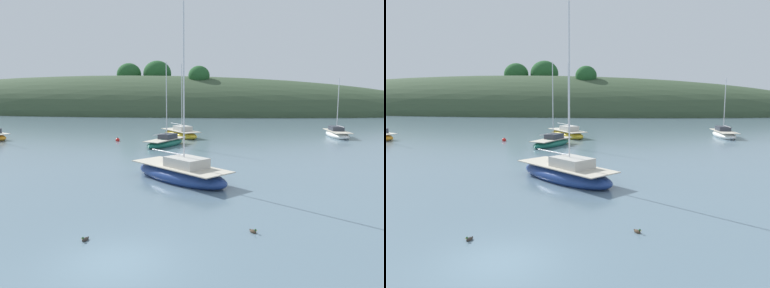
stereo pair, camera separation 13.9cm
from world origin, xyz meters
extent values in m
plane|color=slate|center=(0.00, 0.00, 0.00)|extent=(400.00, 400.00, 0.00)
ellipsoid|color=#384C33|center=(-25.00, 80.84, 0.00)|extent=(150.00, 36.00, 17.34)
ellipsoid|color=#235628|center=(-5.54, 74.53, 8.39)|extent=(4.69, 4.26, 4.26)
ellipsoid|color=#235628|center=(-24.01, 83.78, 9.02)|extent=(6.05, 5.50, 5.50)
ellipsoid|color=#235628|center=(-16.94, 84.06, 9.20)|extent=(6.88, 6.25, 6.25)
ellipsoid|color=gold|center=(-3.19, 33.94, 0.30)|extent=(5.93, 6.79, 1.08)
cube|color=beige|center=(-3.19, 33.94, 0.79)|extent=(5.45, 6.25, 0.06)
cube|color=beige|center=(-2.87, 33.51, 1.08)|extent=(2.50, 2.63, 0.58)
cylinder|color=silver|center=(-2.99, 33.67, 4.68)|extent=(0.09, 0.09, 7.80)
cylinder|color=silver|center=(-3.85, 34.81, 1.49)|extent=(1.77, 2.31, 0.07)
ellipsoid|color=#196B56|center=(-3.58, 26.59, 0.25)|extent=(3.95, 6.02, 0.91)
cube|color=beige|center=(-3.58, 26.59, 0.66)|extent=(3.63, 5.53, 0.06)
cube|color=#333842|center=(-3.41, 27.01, 0.92)|extent=(1.86, 2.17, 0.52)
cylinder|color=silver|center=(-3.48, 26.85, 4.50)|extent=(0.09, 0.09, 7.69)
cylinder|color=silver|center=(-3.93, 25.74, 1.30)|extent=(0.97, 2.25, 0.07)
ellipsoid|color=white|center=(15.38, 36.25, 0.27)|extent=(2.57, 6.26, 0.98)
cube|color=beige|center=(15.38, 36.25, 0.71)|extent=(2.37, 5.76, 0.06)
cube|color=#333842|center=(15.34, 36.73, 0.98)|extent=(1.51, 2.06, 0.54)
cylinder|color=silver|center=(15.35, 36.55, 3.84)|extent=(0.09, 0.09, 6.27)
cylinder|color=silver|center=(15.46, 35.27, 1.37)|extent=(0.28, 2.56, 0.07)
ellipsoid|color=navy|center=(0.25, 12.11, 0.35)|extent=(7.75, 7.13, 1.26)
cube|color=beige|center=(0.25, 12.11, 0.91)|extent=(7.13, 6.56, 0.06)
cube|color=beige|center=(0.73, 11.70, 1.23)|extent=(3.05, 2.96, 0.64)
cylinder|color=silver|center=(0.55, 11.85, 5.94)|extent=(0.09, 0.09, 10.06)
cylinder|color=silver|center=(-0.71, 12.92, 1.67)|extent=(2.57, 2.19, 0.07)
sphere|color=red|center=(-9.49, 29.37, 0.12)|extent=(0.44, 0.44, 0.44)
cylinder|color=black|center=(-9.49, 29.37, 0.39)|extent=(0.04, 0.04, 0.10)
ellipsoid|color=#473828|center=(4.67, 3.43, 0.04)|extent=(0.36, 0.38, 0.16)
sphere|color=#1E4723|center=(4.77, 3.32, 0.16)|extent=(0.09, 0.09, 0.09)
cone|color=gold|center=(4.81, 3.27, 0.15)|extent=(0.06, 0.06, 0.04)
cone|color=#473828|center=(4.58, 3.55, 0.08)|extent=(0.10, 0.10, 0.08)
ellipsoid|color=#2D2823|center=(-1.81, 1.74, 0.04)|extent=(0.26, 0.38, 0.16)
sphere|color=#1E4723|center=(-1.84, 1.60, 0.16)|extent=(0.09, 0.09, 0.09)
cone|color=gold|center=(-1.86, 1.53, 0.15)|extent=(0.05, 0.05, 0.04)
cone|color=#2D2823|center=(-1.77, 1.88, 0.08)|extent=(0.09, 0.09, 0.08)
camera|label=1|loc=(4.18, -12.16, 5.90)|focal=36.81mm
camera|label=2|loc=(4.31, -12.15, 5.90)|focal=36.81mm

